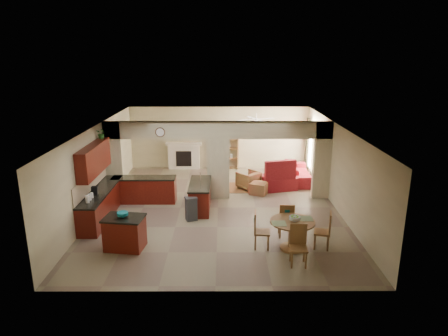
{
  "coord_description": "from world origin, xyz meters",
  "views": [
    {
      "loc": [
        0.17,
        -12.73,
        5.05
      ],
      "look_at": [
        0.21,
        0.3,
        1.32
      ],
      "focal_mm": 32.0,
      "sensor_mm": 36.0,
      "label": 1
    }
  ],
  "objects_px": {
    "kitchen_island": "(125,233)",
    "armchair": "(249,180)",
    "sofa": "(299,172)",
    "dining_table": "(292,231)"
  },
  "relations": [
    {
      "from": "kitchen_island",
      "to": "dining_table",
      "type": "distance_m",
      "value": 4.47
    },
    {
      "from": "armchair",
      "to": "kitchen_island",
      "type": "bearing_deg",
      "value": 13.2
    },
    {
      "from": "sofa",
      "to": "dining_table",
      "type": "bearing_deg",
      "value": 168.84
    },
    {
      "from": "kitchen_island",
      "to": "armchair",
      "type": "xyz_separation_m",
      "value": [
        3.63,
        4.96,
        -0.11
      ]
    },
    {
      "from": "dining_table",
      "to": "armchair",
      "type": "relative_size",
      "value": 1.58
    },
    {
      "from": "kitchen_island",
      "to": "armchair",
      "type": "bearing_deg",
      "value": 61.69
    },
    {
      "from": "kitchen_island",
      "to": "sofa",
      "type": "relative_size",
      "value": 0.47
    },
    {
      "from": "armchair",
      "to": "sofa",
      "type": "bearing_deg",
      "value": 164.72
    },
    {
      "from": "kitchen_island",
      "to": "sofa",
      "type": "xyz_separation_m",
      "value": [
        5.76,
        5.98,
        -0.1
      ]
    },
    {
      "from": "kitchen_island",
      "to": "dining_table",
      "type": "height_order",
      "value": "kitchen_island"
    }
  ]
}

